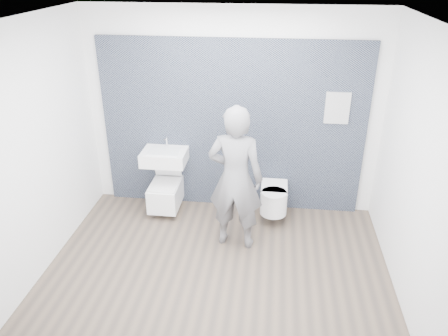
# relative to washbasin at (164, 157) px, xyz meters

# --- Properties ---
(ground) EXTENTS (4.00, 4.00, 0.00)m
(ground) POSITION_rel_washbasin_xyz_m (0.91, -1.21, -0.83)
(ground) COLOR brown
(ground) RESTS_ON ground
(room_shell) EXTENTS (4.00, 4.00, 4.00)m
(room_shell) POSITION_rel_washbasin_xyz_m (0.91, -1.21, 0.91)
(room_shell) COLOR white
(room_shell) RESTS_ON ground
(tile_wall) EXTENTS (3.60, 0.06, 2.40)m
(tile_wall) POSITION_rel_washbasin_xyz_m (0.91, 0.26, -0.83)
(tile_wall) COLOR black
(tile_wall) RESTS_ON ground
(washbasin) EXTENTS (0.61, 0.46, 0.46)m
(washbasin) POSITION_rel_washbasin_xyz_m (0.00, 0.00, 0.00)
(washbasin) COLOR white
(washbasin) RESTS_ON ground
(toilet_square) EXTENTS (0.41, 0.59, 0.77)m
(toilet_square) POSITION_rel_washbasin_xyz_m (0.00, -0.06, -0.54)
(toilet_square) COLOR white
(toilet_square) RESTS_ON ground
(toilet_rounded) EXTENTS (0.36, 0.62, 0.33)m
(toilet_rounded) POSITION_rel_washbasin_xyz_m (1.53, -0.08, -0.51)
(toilet_rounded) COLOR white
(toilet_rounded) RESTS_ON ground
(info_placard) EXTENTS (0.31, 0.03, 0.42)m
(info_placard) POSITION_rel_washbasin_xyz_m (2.28, 0.21, -0.83)
(info_placard) COLOR white
(info_placard) RESTS_ON ground
(visitor) EXTENTS (0.71, 0.51, 1.84)m
(visitor) POSITION_rel_washbasin_xyz_m (1.06, -0.72, 0.09)
(visitor) COLOR slate
(visitor) RESTS_ON ground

